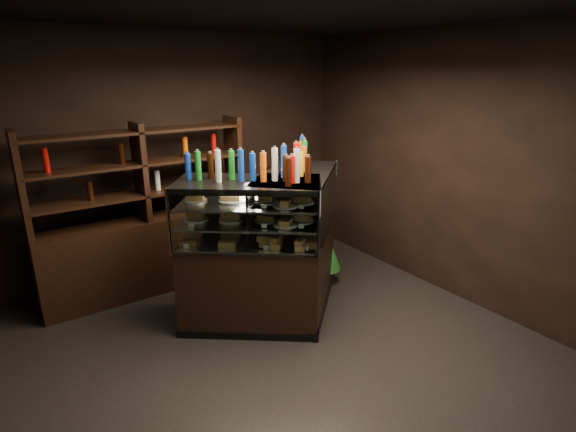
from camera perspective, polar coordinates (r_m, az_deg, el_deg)
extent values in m
plane|color=black|center=(4.30, -2.10, -18.15)|extent=(5.00, 5.00, 0.00)
cube|color=black|center=(5.84, -15.54, 7.16)|extent=(5.00, 0.02, 3.00)
cube|color=black|center=(5.34, 21.18, 5.61)|extent=(0.02, 5.00, 3.00)
cube|color=black|center=(3.50, -2.72, 25.59)|extent=(5.00, 5.00, 0.02)
cube|color=black|center=(5.00, 0.98, -6.64)|extent=(1.47, 1.45, 0.90)
cube|color=black|center=(5.19, 0.96, -10.75)|extent=(1.51, 1.49, 0.08)
cube|color=black|center=(4.66, 1.05, 5.20)|extent=(1.47, 1.45, 0.06)
cube|color=silver|center=(4.83, 1.01, -1.69)|extent=(1.39, 1.37, 0.02)
cube|color=silver|center=(4.76, 1.03, 0.71)|extent=(1.39, 1.37, 0.02)
cube|color=silver|center=(4.71, 1.04, 2.92)|extent=(1.39, 1.37, 0.02)
cube|color=white|center=(4.68, 5.28, 1.56)|extent=(0.99, 0.96, 0.63)
cylinder|color=silver|center=(5.34, 6.05, 3.61)|extent=(0.03, 0.03, 0.65)
cylinder|color=silver|center=(4.04, 3.99, -1.15)|extent=(0.03, 0.03, 0.65)
cube|color=black|center=(4.69, -4.79, -8.48)|extent=(1.51, 1.38, 0.90)
cube|color=black|center=(4.89, -4.66, -12.78)|extent=(1.56, 1.42, 0.08)
cube|color=black|center=(4.32, -5.15, 4.10)|extent=(1.51, 1.38, 0.06)
cube|color=silver|center=(4.50, -4.94, -3.25)|extent=(1.43, 1.30, 0.02)
cube|color=silver|center=(4.43, -5.01, -0.70)|extent=(1.43, 1.30, 0.02)
cube|color=silver|center=(4.37, -5.08, 1.66)|extent=(1.43, 1.30, 0.02)
cube|color=white|center=(4.07, -5.72, -1.03)|extent=(1.10, 0.84, 0.63)
cylinder|color=silver|center=(4.04, 3.99, -1.15)|extent=(0.03, 0.03, 0.65)
cylinder|color=silver|center=(4.24, -14.93, -0.79)|extent=(0.03, 0.03, 0.65)
cube|color=#C18445|center=(4.28, 0.01, -3.80)|extent=(0.19, 0.19, 0.06)
cube|color=#C18445|center=(4.63, 0.98, -2.06)|extent=(0.19, 0.19, 0.06)
cube|color=#C18445|center=(4.99, 1.82, -0.57)|extent=(0.19, 0.19, 0.06)
cube|color=#C18445|center=(5.35, 2.54, 0.72)|extent=(0.19, 0.19, 0.06)
cylinder|color=white|center=(4.27, -0.29, -1.12)|extent=(0.24, 0.24, 0.02)
cube|color=#C18445|center=(4.26, -0.29, -0.68)|extent=(0.18, 0.18, 0.05)
cylinder|color=white|center=(4.59, 0.62, 0.28)|extent=(0.24, 0.24, 0.02)
cube|color=#C18445|center=(4.58, 0.62, 0.69)|extent=(0.18, 0.18, 0.05)
cylinder|color=white|center=(4.92, 1.41, 1.49)|extent=(0.24, 0.24, 0.02)
cube|color=#C18445|center=(4.91, 1.41, 1.88)|extent=(0.18, 0.18, 0.05)
cylinder|color=white|center=(5.25, 2.10, 2.55)|extent=(0.24, 0.24, 0.02)
cube|color=#C18445|center=(5.24, 2.11, 2.92)|extent=(0.18, 0.18, 0.05)
cylinder|color=white|center=(4.21, -0.30, 1.33)|extent=(0.24, 0.24, 0.02)
cube|color=#C18445|center=(4.20, -0.30, 1.78)|extent=(0.18, 0.18, 0.05)
cylinder|color=white|center=(4.54, 0.63, 2.57)|extent=(0.24, 0.24, 0.02)
cube|color=#C18445|center=(4.53, 0.63, 2.99)|extent=(0.18, 0.18, 0.05)
cylinder|color=white|center=(4.87, 1.43, 3.64)|extent=(0.24, 0.24, 0.02)
cube|color=#C18445|center=(4.86, 1.43, 4.03)|extent=(0.18, 0.18, 0.05)
cylinder|color=white|center=(5.20, 2.13, 4.57)|extent=(0.24, 0.24, 0.02)
cube|color=#C18445|center=(5.19, 2.13, 4.94)|extent=(0.18, 0.18, 0.05)
cube|color=#C18445|center=(4.57, -12.20, -2.76)|extent=(0.20, 0.18, 0.06)
cube|color=#C18445|center=(4.49, -7.45, -2.89)|extent=(0.20, 0.18, 0.06)
cube|color=#C18445|center=(4.44, -2.55, -3.01)|extent=(0.20, 0.18, 0.06)
cube|color=#C18445|center=(4.42, 2.43, -3.10)|extent=(0.20, 0.18, 0.06)
cylinder|color=white|center=(4.53, -11.58, -0.37)|extent=(0.24, 0.24, 0.02)
cube|color=#C18445|center=(4.52, -11.61, 0.05)|extent=(0.19, 0.17, 0.05)
cylinder|color=white|center=(4.45, -7.24, -0.45)|extent=(0.24, 0.24, 0.02)
cube|color=#C18445|center=(4.44, -7.26, -0.03)|extent=(0.19, 0.17, 0.05)
cylinder|color=white|center=(4.41, -2.78, -0.53)|extent=(0.24, 0.24, 0.02)
cube|color=#C18445|center=(4.40, -2.79, -0.10)|extent=(0.19, 0.17, 0.05)
cylinder|color=white|center=(4.39, 1.75, -0.60)|extent=(0.24, 0.24, 0.02)
cube|color=#C18445|center=(4.37, 1.75, -0.17)|extent=(0.19, 0.17, 0.05)
cylinder|color=white|center=(4.47, -11.73, 1.94)|extent=(0.24, 0.24, 0.02)
cube|color=#C18445|center=(4.46, -11.76, 2.37)|extent=(0.19, 0.17, 0.05)
cylinder|color=white|center=(4.40, -7.34, 1.90)|extent=(0.24, 0.24, 0.02)
cube|color=#C18445|center=(4.39, -7.35, 2.34)|extent=(0.19, 0.17, 0.05)
cylinder|color=white|center=(4.35, -2.82, 1.85)|extent=(0.24, 0.24, 0.02)
cube|color=#C18445|center=(4.34, -2.82, 2.29)|extent=(0.19, 0.17, 0.05)
cylinder|color=white|center=(4.33, 1.77, 1.78)|extent=(0.24, 0.24, 0.02)
cube|color=#C18445|center=(4.32, 1.78, 2.22)|extent=(0.19, 0.17, 0.05)
cylinder|color=#0F38B2|center=(4.07, -0.47, 5.76)|extent=(0.06, 0.06, 0.28)
cylinder|color=silver|center=(4.04, -0.47, 7.84)|extent=(0.03, 0.03, 0.02)
cylinder|color=yellow|center=(4.17, -0.16, 6.06)|extent=(0.06, 0.06, 0.28)
cylinder|color=silver|center=(4.14, -0.16, 8.09)|extent=(0.03, 0.03, 0.02)
cylinder|color=#B20C0A|center=(4.27, 0.14, 6.35)|extent=(0.06, 0.06, 0.28)
cylinder|color=silver|center=(4.25, 0.14, 8.33)|extent=(0.03, 0.03, 0.02)
cylinder|color=silver|center=(4.37, 0.42, 6.62)|extent=(0.06, 0.06, 0.28)
cylinder|color=silver|center=(4.35, 0.42, 8.56)|extent=(0.03, 0.03, 0.02)
cylinder|color=#D8590A|center=(4.48, 0.68, 6.88)|extent=(0.06, 0.06, 0.28)
cylinder|color=silver|center=(4.45, 0.69, 8.78)|extent=(0.03, 0.03, 0.02)
cylinder|color=black|center=(4.58, 0.94, 7.13)|extent=(0.06, 0.06, 0.28)
cylinder|color=silver|center=(4.55, 0.95, 8.99)|extent=(0.03, 0.03, 0.02)
cylinder|color=#147223|center=(4.68, 1.19, 7.37)|extent=(0.06, 0.06, 0.28)
cylinder|color=silver|center=(4.65, 1.20, 9.19)|extent=(0.03, 0.03, 0.02)
cylinder|color=#0F38B2|center=(4.78, 1.42, 7.60)|extent=(0.06, 0.06, 0.28)
cylinder|color=silver|center=(4.75, 1.44, 9.38)|extent=(0.03, 0.03, 0.02)
cylinder|color=yellow|center=(4.88, 1.65, 7.82)|extent=(0.06, 0.06, 0.28)
cylinder|color=silver|center=(4.86, 1.66, 9.56)|extent=(0.03, 0.03, 0.02)
cylinder|color=#B20C0A|center=(4.98, 1.86, 8.03)|extent=(0.06, 0.06, 0.28)
cylinder|color=silver|center=(4.96, 1.88, 9.73)|extent=(0.03, 0.03, 0.02)
cylinder|color=silver|center=(5.08, 2.07, 8.23)|extent=(0.06, 0.06, 0.28)
cylinder|color=silver|center=(5.06, 2.09, 9.90)|extent=(0.03, 0.03, 0.02)
cylinder|color=#D8590A|center=(5.19, 2.27, 8.42)|extent=(0.06, 0.06, 0.28)
cylinder|color=silver|center=(5.16, 2.29, 10.06)|extent=(0.03, 0.03, 0.02)
cylinder|color=#0F38B2|center=(4.41, -12.71, 6.26)|extent=(0.06, 0.06, 0.28)
cylinder|color=silver|center=(4.38, -12.85, 8.18)|extent=(0.03, 0.03, 0.02)
cylinder|color=yellow|center=(4.38, -11.38, 6.28)|extent=(0.06, 0.06, 0.28)
cylinder|color=silver|center=(4.35, -11.50, 8.21)|extent=(0.03, 0.03, 0.02)
cylinder|color=#B20C0A|center=(4.35, -10.03, 6.29)|extent=(0.06, 0.06, 0.28)
cylinder|color=silver|center=(4.33, -10.14, 8.23)|extent=(0.03, 0.03, 0.02)
cylinder|color=silver|center=(4.33, -8.67, 6.30)|extent=(0.06, 0.06, 0.28)
cylinder|color=silver|center=(4.30, -8.77, 8.26)|extent=(0.03, 0.03, 0.02)
cylinder|color=#D8590A|center=(4.31, -7.30, 6.31)|extent=(0.06, 0.06, 0.28)
cylinder|color=silver|center=(4.28, -7.38, 8.27)|extent=(0.03, 0.03, 0.02)
cylinder|color=black|center=(4.29, -5.91, 6.31)|extent=(0.06, 0.06, 0.28)
cylinder|color=silver|center=(4.27, -5.98, 8.28)|extent=(0.03, 0.03, 0.02)
cylinder|color=#147223|center=(4.28, -4.52, 6.31)|extent=(0.06, 0.06, 0.28)
cylinder|color=silver|center=(4.25, -4.57, 8.29)|extent=(0.03, 0.03, 0.02)
cylinder|color=#0F38B2|center=(4.27, -3.11, 6.30)|extent=(0.06, 0.06, 0.28)
cylinder|color=silver|center=(4.24, -3.15, 8.29)|extent=(0.03, 0.03, 0.02)
cylinder|color=yellow|center=(4.26, -1.70, 6.30)|extent=(0.06, 0.06, 0.28)
cylinder|color=silver|center=(4.23, -1.72, 8.29)|extent=(0.03, 0.03, 0.02)
cylinder|color=#B20C0A|center=(4.25, -0.28, 6.28)|extent=(0.06, 0.06, 0.28)
cylinder|color=silver|center=(4.22, -0.28, 8.28)|extent=(0.03, 0.03, 0.02)
cylinder|color=silver|center=(4.25, 1.14, 6.27)|extent=(0.06, 0.06, 0.28)
cylinder|color=silver|center=(4.22, 1.15, 8.26)|extent=(0.03, 0.03, 0.02)
cylinder|color=#D8590A|center=(4.24, 2.57, 6.25)|extent=(0.06, 0.06, 0.28)
cylinder|color=silver|center=(4.22, 2.59, 8.24)|extent=(0.03, 0.03, 0.02)
cylinder|color=black|center=(5.67, 4.66, -7.51)|extent=(0.26, 0.26, 0.19)
cone|color=#1B601E|center=(5.52, 4.76, -4.07)|extent=(0.39, 0.39, 0.54)
cone|color=#1B601E|center=(5.46, 4.81, -2.34)|extent=(0.30, 0.30, 0.38)
cube|color=black|center=(5.60, -17.22, -4.71)|extent=(2.42, 0.47, 0.90)
cube|color=black|center=(5.10, -30.85, 3.15)|extent=(0.07, 0.38, 1.10)
cube|color=black|center=(5.31, -18.22, 5.31)|extent=(0.07, 0.38, 1.10)
cube|color=black|center=(5.75, -6.96, 7.01)|extent=(0.07, 0.38, 1.10)
cube|color=black|center=(5.37, -17.96, 2.71)|extent=(2.37, 0.42, 0.03)
cube|color=black|center=(5.29, -18.32, 6.36)|extent=(2.37, 0.42, 0.03)
cube|color=black|center=(5.23, -18.70, 10.11)|extent=(2.37, 0.42, 0.03)
cylinder|color=#0F38B2|center=(5.15, -27.79, 2.31)|extent=(0.06, 0.06, 0.22)
cylinder|color=yellow|center=(5.21, -23.84, 3.01)|extent=(0.06, 0.06, 0.22)
cylinder|color=#B20C0A|center=(5.29, -19.97, 3.68)|extent=(0.06, 0.06, 0.22)
cylinder|color=silver|center=(5.39, -16.24, 4.31)|extent=(0.06, 0.06, 0.22)
cylinder|color=#D8590A|center=(5.52, -12.65, 4.90)|extent=(0.06, 0.06, 0.22)
cylinder|color=black|center=(5.66, -9.23, 5.44)|extent=(0.06, 0.06, 0.22)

